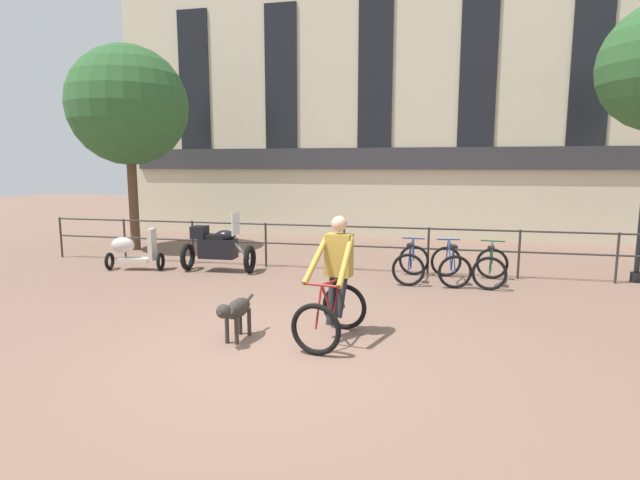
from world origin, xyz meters
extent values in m
plane|color=#7A5B4C|center=(0.00, 0.00, 0.00)|extent=(60.00, 60.00, 0.00)
cylinder|color=#2D2B28|center=(-7.50, 5.20, 0.53)|extent=(0.05, 0.05, 1.05)
cylinder|color=#2D2B28|center=(-5.62, 5.20, 0.53)|extent=(0.05, 0.05, 1.05)
cylinder|color=#2D2B28|center=(-3.75, 5.20, 0.53)|extent=(0.05, 0.05, 1.05)
cylinder|color=#2D2B28|center=(-1.88, 5.20, 0.53)|extent=(0.05, 0.05, 1.05)
cylinder|color=#2D2B28|center=(0.00, 5.20, 0.53)|extent=(0.05, 0.05, 1.05)
cylinder|color=#2D2B28|center=(1.88, 5.20, 0.53)|extent=(0.05, 0.05, 1.05)
cylinder|color=#2D2B28|center=(3.75, 5.20, 0.53)|extent=(0.05, 0.05, 1.05)
cylinder|color=#2D2B28|center=(5.62, 5.20, 0.53)|extent=(0.05, 0.05, 1.05)
cylinder|color=#2D2B28|center=(0.00, 5.20, 1.02)|extent=(15.00, 0.04, 0.04)
cylinder|color=#2D2B28|center=(0.00, 5.20, 0.58)|extent=(15.00, 0.04, 0.04)
cube|color=beige|center=(0.00, 11.00, 4.60)|extent=(18.00, 0.60, 9.21)
cube|color=#333338|center=(0.00, 10.64, 2.60)|extent=(17.10, 0.12, 0.70)
cube|color=black|center=(-6.30, 10.67, 5.06)|extent=(1.10, 0.06, 5.16)
cube|color=black|center=(-3.15, 10.67, 5.06)|extent=(1.10, 0.06, 5.16)
cube|color=black|center=(0.00, 10.67, 5.06)|extent=(1.10, 0.06, 5.16)
cube|color=black|center=(3.15, 10.67, 5.06)|extent=(1.10, 0.06, 5.16)
cube|color=black|center=(6.30, 10.67, 5.06)|extent=(1.10, 0.06, 5.16)
torus|color=black|center=(0.56, 0.06, 0.34)|extent=(0.68, 0.17, 0.68)
torus|color=black|center=(0.73, 1.14, 0.34)|extent=(0.68, 0.17, 0.68)
cylinder|color=maroon|center=(0.63, 0.48, 0.58)|extent=(0.11, 0.49, 0.60)
cylinder|color=maroon|center=(0.68, 0.81, 0.54)|extent=(0.07, 0.23, 0.52)
cylinder|color=maroon|center=(0.64, 0.58, 0.83)|extent=(0.14, 0.66, 0.10)
cylinder|color=maroon|center=(0.70, 0.93, 0.31)|extent=(0.10, 0.44, 0.08)
cylinder|color=maroon|center=(0.71, 1.02, 0.57)|extent=(0.07, 0.26, 0.47)
cylinder|color=maroon|center=(0.57, 0.15, 0.60)|extent=(0.06, 0.23, 0.54)
cylinder|color=maroon|center=(0.59, 0.25, 0.87)|extent=(0.48, 0.11, 0.03)
cube|color=black|center=(0.69, 0.90, 0.82)|extent=(0.16, 0.26, 0.05)
cube|color=#AD8933|center=(0.69, 0.90, 1.15)|extent=(0.39, 0.27, 0.60)
sphere|color=tan|center=(0.69, 0.90, 1.59)|extent=(0.22, 0.22, 0.22)
cylinder|color=#AD8933|center=(0.43, 0.61, 1.14)|extent=(0.25, 0.71, 0.60)
cylinder|color=#AD8933|center=(0.85, 0.54, 1.14)|extent=(0.13, 0.72, 0.60)
cylinder|color=black|center=(0.61, 0.82, 0.52)|extent=(0.13, 0.31, 0.69)
cylinder|color=black|center=(0.75, 0.79, 0.58)|extent=(0.18, 0.32, 0.58)
ellipsoid|color=#332D28|center=(-0.62, 0.39, 0.44)|extent=(0.28, 0.62, 0.26)
cylinder|color=#332D28|center=(-0.64, 0.15, 0.46)|extent=(0.16, 0.15, 0.16)
sphere|color=#332D28|center=(-0.66, -0.01, 0.51)|extent=(0.19, 0.19, 0.19)
cone|color=#332D28|center=(-0.67, -0.09, 0.50)|extent=(0.11, 0.12, 0.10)
cylinder|color=#332D28|center=(-0.59, 0.75, 0.49)|extent=(0.06, 0.20, 0.10)
cylinder|color=#332D28|center=(-0.71, 0.21, 0.19)|extent=(0.06, 0.06, 0.39)
cylinder|color=#332D28|center=(-0.57, 0.19, 0.19)|extent=(0.06, 0.06, 0.39)
cylinder|color=#332D28|center=(-0.68, 0.59, 0.19)|extent=(0.06, 0.06, 0.39)
cylinder|color=#332D28|center=(-0.53, 0.58, 0.19)|extent=(0.06, 0.06, 0.39)
torus|color=black|center=(-2.01, 4.49, 0.31)|extent=(0.14, 0.62, 0.62)
torus|color=black|center=(-3.50, 4.44, 0.31)|extent=(0.14, 0.62, 0.62)
cube|color=black|center=(-2.76, 4.47, 0.53)|extent=(0.83, 0.43, 0.44)
ellipsoid|color=black|center=(-2.57, 4.48, 0.83)|extent=(0.49, 0.34, 0.24)
cube|color=black|center=(-2.86, 4.47, 0.80)|extent=(0.57, 0.32, 0.10)
cylinder|color=#B2B2B7|center=(-2.20, 4.49, 0.49)|extent=(0.42, 0.07, 0.41)
cube|color=silver|center=(-2.33, 4.48, 1.10)|extent=(0.04, 0.44, 0.50)
cube|color=black|center=(-3.19, 4.45, 0.89)|extent=(0.33, 0.37, 0.28)
torus|color=black|center=(1.58, 5.07, 0.33)|extent=(0.66, 0.10, 0.66)
torus|color=black|center=(1.51, 4.03, 0.33)|extent=(0.66, 0.10, 0.66)
cylinder|color=navy|center=(1.55, 4.67, 0.56)|extent=(0.06, 0.47, 0.58)
cylinder|color=navy|center=(1.53, 4.35, 0.53)|extent=(0.05, 0.22, 0.51)
cylinder|color=navy|center=(1.54, 4.57, 0.81)|extent=(0.07, 0.63, 0.10)
cylinder|color=navy|center=(1.52, 4.24, 0.31)|extent=(0.05, 0.42, 0.07)
cylinder|color=navy|center=(1.52, 4.14, 0.55)|extent=(0.04, 0.25, 0.46)
cylinder|color=navy|center=(1.57, 4.98, 0.59)|extent=(0.04, 0.21, 0.52)
cylinder|color=navy|center=(1.56, 4.89, 0.84)|extent=(0.48, 0.06, 0.03)
cube|color=black|center=(1.52, 4.26, 0.80)|extent=(0.13, 0.25, 0.05)
torus|color=black|center=(2.26, 5.07, 0.33)|extent=(0.66, 0.15, 0.66)
torus|color=black|center=(2.41, 4.03, 0.33)|extent=(0.66, 0.15, 0.66)
cylinder|color=navy|center=(2.32, 4.66, 0.56)|extent=(0.10, 0.47, 0.58)
cylinder|color=navy|center=(2.36, 4.35, 0.53)|extent=(0.06, 0.22, 0.51)
cylinder|color=navy|center=(2.33, 4.57, 0.81)|extent=(0.12, 0.63, 0.10)
cylinder|color=navy|center=(2.38, 4.24, 0.31)|extent=(0.08, 0.42, 0.07)
cylinder|color=navy|center=(2.39, 4.14, 0.55)|extent=(0.06, 0.25, 0.46)
cylinder|color=navy|center=(2.27, 4.98, 0.59)|extent=(0.06, 0.21, 0.52)
cylinder|color=navy|center=(2.29, 4.88, 0.84)|extent=(0.48, 0.10, 0.03)
cube|color=black|center=(2.37, 4.26, 0.80)|extent=(0.15, 0.25, 0.05)
torus|color=black|center=(3.20, 5.07, 0.33)|extent=(0.66, 0.16, 0.66)
torus|color=black|center=(3.04, 4.03, 0.33)|extent=(0.66, 0.16, 0.66)
cylinder|color=#194C2D|center=(3.14, 4.66, 0.56)|extent=(0.10, 0.47, 0.58)
cylinder|color=#194C2D|center=(3.09, 4.35, 0.53)|extent=(0.06, 0.22, 0.51)
cylinder|color=#194C2D|center=(3.13, 4.57, 0.81)|extent=(0.13, 0.63, 0.10)
cylinder|color=#194C2D|center=(3.08, 4.24, 0.31)|extent=(0.09, 0.42, 0.07)
cylinder|color=#194C2D|center=(3.06, 4.15, 0.55)|extent=(0.06, 0.25, 0.46)
cylinder|color=#194C2D|center=(3.19, 4.98, 0.59)|extent=(0.06, 0.21, 0.52)
cylinder|color=#194C2D|center=(3.17, 4.88, 0.84)|extent=(0.48, 0.10, 0.03)
cube|color=black|center=(3.08, 4.26, 0.80)|extent=(0.16, 0.26, 0.05)
torus|color=black|center=(-4.11, 4.31, 0.20)|extent=(0.15, 0.41, 0.40)
torus|color=black|center=(-5.29, 4.10, 0.20)|extent=(0.15, 0.41, 0.40)
cube|color=beige|center=(-4.70, 4.20, 0.24)|extent=(0.71, 0.39, 0.08)
cube|color=beige|center=(-4.29, 4.28, 0.60)|extent=(0.15, 0.33, 0.72)
ellipsoid|color=beige|center=(-4.96, 4.15, 0.58)|extent=(0.56, 0.39, 0.36)
cylinder|color=black|center=(6.09, 5.45, 0.10)|extent=(0.22, 0.22, 0.20)
cylinder|color=brown|center=(-6.30, 6.69, 1.56)|extent=(0.26, 0.26, 3.12)
sphere|color=#2D5B2D|center=(-6.30, 6.69, 4.01)|extent=(3.23, 3.23, 3.23)
camera|label=1|loc=(1.96, -5.83, 2.39)|focal=28.00mm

